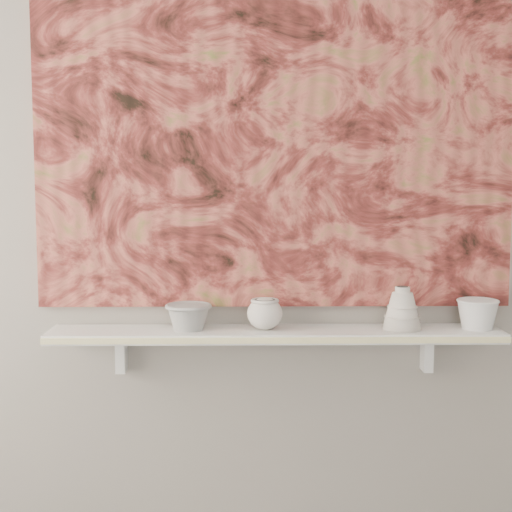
{
  "coord_description": "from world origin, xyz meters",
  "views": [
    {
      "loc": [
        -0.09,
        -0.67,
        1.38
      ],
      "look_at": [
        -0.06,
        1.49,
        1.16
      ],
      "focal_mm": 50.0,
      "sensor_mm": 36.0,
      "label": 1
    }
  ],
  "objects_px": {
    "painting": "(275,132)",
    "cup_cream": "(265,314)",
    "shelf": "(275,334)",
    "bell_vessel": "(402,308)",
    "bowl_white": "(478,314)",
    "bowl_grey": "(189,316)"
  },
  "relations": [
    {
      "from": "cup_cream",
      "to": "bowl_white",
      "type": "height_order",
      "value": "cup_cream"
    },
    {
      "from": "bowl_grey",
      "to": "bowl_white",
      "type": "height_order",
      "value": "bowl_white"
    },
    {
      "from": "painting",
      "to": "cup_cream",
      "type": "relative_size",
      "value": 13.77
    },
    {
      "from": "bowl_white",
      "to": "cup_cream",
      "type": "bearing_deg",
      "value": 180.0
    },
    {
      "from": "painting",
      "to": "bowl_grey",
      "type": "xyz_separation_m",
      "value": [
        -0.27,
        -0.08,
        -0.57
      ]
    },
    {
      "from": "cup_cream",
      "to": "bell_vessel",
      "type": "bearing_deg",
      "value": 0.0
    },
    {
      "from": "shelf",
      "to": "bowl_grey",
      "type": "relative_size",
      "value": 9.69
    },
    {
      "from": "shelf",
      "to": "bell_vessel",
      "type": "relative_size",
      "value": 10.5
    },
    {
      "from": "shelf",
      "to": "bell_vessel",
      "type": "xyz_separation_m",
      "value": [
        0.39,
        0.0,
        0.08
      ]
    },
    {
      "from": "bell_vessel",
      "to": "bowl_white",
      "type": "distance_m",
      "value": 0.24
    },
    {
      "from": "shelf",
      "to": "cup_cream",
      "type": "distance_m",
      "value": 0.07
    },
    {
      "from": "painting",
      "to": "bowl_grey",
      "type": "relative_size",
      "value": 10.39
    },
    {
      "from": "painting",
      "to": "bell_vessel",
      "type": "bearing_deg",
      "value": -11.58
    },
    {
      "from": "cup_cream",
      "to": "bowl_white",
      "type": "bearing_deg",
      "value": 0.0
    },
    {
      "from": "painting",
      "to": "bell_vessel",
      "type": "distance_m",
      "value": 0.68
    },
    {
      "from": "shelf",
      "to": "cup_cream",
      "type": "height_order",
      "value": "cup_cream"
    },
    {
      "from": "shelf",
      "to": "cup_cream",
      "type": "bearing_deg",
      "value": 180.0
    },
    {
      "from": "painting",
      "to": "bowl_grey",
      "type": "distance_m",
      "value": 0.63
    },
    {
      "from": "shelf",
      "to": "bowl_white",
      "type": "height_order",
      "value": "bowl_white"
    },
    {
      "from": "shelf",
      "to": "bowl_white",
      "type": "xyz_separation_m",
      "value": [
        0.63,
        0.0,
        0.06
      ]
    },
    {
      "from": "bowl_grey",
      "to": "bowl_white",
      "type": "bearing_deg",
      "value": 0.0
    },
    {
      "from": "bowl_grey",
      "to": "bowl_white",
      "type": "xyz_separation_m",
      "value": [
        0.9,
        0.0,
        0.01
      ]
    }
  ]
}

